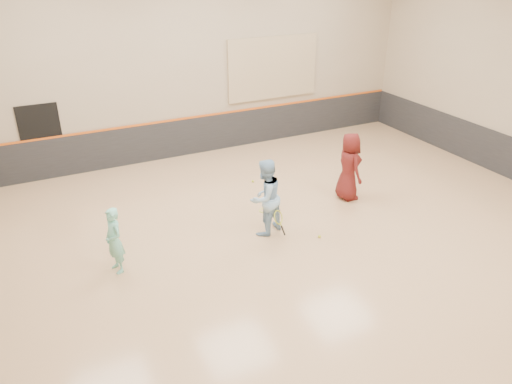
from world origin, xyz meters
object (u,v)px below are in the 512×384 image
instructor (265,197)px  spare_racket (265,208)px  girl (114,241)px  young_man (349,166)px

instructor → spare_racket: size_ratio=2.71×
girl → young_man: size_ratio=0.79×
young_man → spare_racket: bearing=87.5°
young_man → spare_racket: 2.46m
young_man → spare_racket: (-2.30, 0.31, -0.84)m
young_man → spare_racket: size_ratio=2.69×
young_man → spare_racket: young_man is taller
instructor → young_man: (2.79, 0.64, -0.01)m
girl → instructor: bearing=76.9°
instructor → girl: bearing=-21.0°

